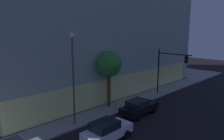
{
  "coord_description": "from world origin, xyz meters",
  "views": [
    {
      "loc": [
        -5.29,
        -9.47,
        8.65
      ],
      "look_at": [
        8.0,
        4.28,
        5.04
      ],
      "focal_mm": 34.09,
      "sensor_mm": 36.0,
      "label": 1
    }
  ],
  "objects_px": {
    "street_lamp_sidewalk": "(73,69)",
    "sidewalk_tree": "(109,64)",
    "car_white": "(107,131)",
    "car_black": "(139,107)",
    "modern_building": "(69,19)",
    "traffic_light_far_corner": "(168,65)"
  },
  "relations": [
    {
      "from": "traffic_light_far_corner",
      "to": "sidewalk_tree",
      "type": "bearing_deg",
      "value": 164.21
    },
    {
      "from": "traffic_light_far_corner",
      "to": "car_black",
      "type": "bearing_deg",
      "value": -170.22
    },
    {
      "from": "street_lamp_sidewalk",
      "to": "car_black",
      "type": "xyz_separation_m",
      "value": [
        6.3,
        -2.43,
        -4.52
      ]
    },
    {
      "from": "traffic_light_far_corner",
      "to": "car_white",
      "type": "height_order",
      "value": "traffic_light_far_corner"
    },
    {
      "from": "modern_building",
      "to": "traffic_light_far_corner",
      "type": "relative_size",
      "value": 5.53
    },
    {
      "from": "street_lamp_sidewalk",
      "to": "sidewalk_tree",
      "type": "xyz_separation_m",
      "value": [
        5.46,
        1.23,
        -0.38
      ]
    },
    {
      "from": "car_black",
      "to": "car_white",
      "type": "bearing_deg",
      "value": -164.73
    },
    {
      "from": "traffic_light_far_corner",
      "to": "car_black",
      "type": "height_order",
      "value": "traffic_light_far_corner"
    },
    {
      "from": "car_white",
      "to": "car_black",
      "type": "distance_m",
      "value": 6.27
    },
    {
      "from": "sidewalk_tree",
      "to": "car_black",
      "type": "height_order",
      "value": "sidewalk_tree"
    },
    {
      "from": "modern_building",
      "to": "car_white",
      "type": "bearing_deg",
      "value": -115.44
    },
    {
      "from": "sidewalk_tree",
      "to": "car_white",
      "type": "distance_m",
      "value": 8.49
    },
    {
      "from": "street_lamp_sidewalk",
      "to": "car_black",
      "type": "distance_m",
      "value": 8.13
    },
    {
      "from": "car_white",
      "to": "car_black",
      "type": "bearing_deg",
      "value": 15.27
    },
    {
      "from": "modern_building",
      "to": "car_white",
      "type": "xyz_separation_m",
      "value": [
        -8.86,
        -18.62,
        -9.6
      ]
    },
    {
      "from": "street_lamp_sidewalk",
      "to": "sidewalk_tree",
      "type": "distance_m",
      "value": 5.61
    },
    {
      "from": "car_white",
      "to": "car_black",
      "type": "xyz_separation_m",
      "value": [
        6.05,
        1.65,
        -0.05
      ]
    },
    {
      "from": "modern_building",
      "to": "sidewalk_tree",
      "type": "xyz_separation_m",
      "value": [
        -3.65,
        -13.3,
        -5.52
      ]
    },
    {
      "from": "car_black",
      "to": "traffic_light_far_corner",
      "type": "bearing_deg",
      "value": 9.78
    },
    {
      "from": "car_black",
      "to": "sidewalk_tree",
      "type": "bearing_deg",
      "value": 102.95
    },
    {
      "from": "street_lamp_sidewalk",
      "to": "car_black",
      "type": "bearing_deg",
      "value": -21.12
    },
    {
      "from": "modern_building",
      "to": "car_white",
      "type": "distance_m",
      "value": 22.74
    }
  ]
}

